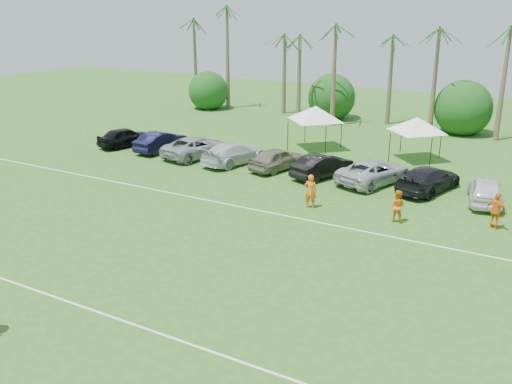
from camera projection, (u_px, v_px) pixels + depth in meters
The scene contains 27 objects.
ground at pixel (45, 336), 19.12m from camera, with size 120.00×120.00×0.00m, color #2D5E1C.
field_lines at pixel (187, 250), 25.71m from camera, with size 80.00×12.10×0.01m.
palm_tree_0 at pixel (184, 33), 58.33m from camera, with size 2.40×2.40×8.90m.
palm_tree_1 at pixel (225, 25), 55.70m from camera, with size 2.40×2.40×9.90m.
palm_tree_2 at pixel (270, 17), 53.08m from camera, with size 2.40×2.40×10.90m.
palm_tree_3 at pixel (310, 7), 50.93m from camera, with size 2.40×2.40×11.90m.
palm_tree_4 at pixel (350, 39), 49.88m from camera, with size 2.40×2.40×8.90m.
palm_tree_5 at pixel (396, 29), 47.72m from camera, with size 2.40×2.40×9.90m.
palm_tree_6 at pixel (446, 19), 45.57m from camera, with size 2.40×2.40×10.90m.
palm_tree_7 at pixel (501, 9), 43.42m from camera, with size 2.40×2.40×11.90m.
bush_tree_0 at pixel (215, 90), 59.56m from camera, with size 4.00×4.00×4.00m.
bush_tree_1 at pixel (331, 100), 53.46m from camera, with size 4.00×4.00×4.00m.
bush_tree_2 at pixel (464, 112), 47.83m from camera, with size 4.00×4.00×4.00m.
sideline_player_a at pixel (310, 191), 30.66m from camera, with size 0.68×0.45×1.86m, color orange.
sideline_player_b at pixel (397, 206), 28.74m from camera, with size 0.81×0.63×1.67m, color orange.
sideline_player_c at pixel (496, 211), 27.80m from camera, with size 1.08×0.45×1.85m, color orange.
canopy_tent_left at pixel (316, 106), 42.19m from camera, with size 4.67×4.67×3.78m.
canopy_tent_right at pixel (418, 117), 39.19m from camera, with size 4.36×4.36×3.53m.
parked_car_0 at pixel (126, 137), 43.62m from camera, with size 1.74×4.34×1.48m, color black.
parked_car_1 at pixel (161, 141), 42.27m from camera, with size 1.56×4.48×1.48m, color black.
parked_car_2 at pixel (196, 147), 40.67m from camera, with size 2.45×5.32×1.48m, color #A0A1A3.
parked_car_3 at pixel (234, 153), 39.02m from camera, with size 2.07×5.09×1.48m, color silver.
parked_car_4 at pixel (277, 159), 37.64m from camera, with size 1.74×4.34×1.48m, color gray.
parked_car_5 at pixel (322, 166), 36.05m from camera, with size 1.56×4.48×1.48m, color black.
parked_car_6 at pixel (374, 172), 34.81m from camera, with size 2.45×5.32×1.48m, color #B6B7BA.
parked_car_7 at pixel (428, 179), 33.38m from camera, with size 2.07×5.09×1.48m, color black.
parked_car_8 at pixel (486, 190), 31.39m from camera, with size 1.74×4.34×1.48m, color white.
Camera 1 is at (14.36, -10.89, 10.70)m, focal length 40.00 mm.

